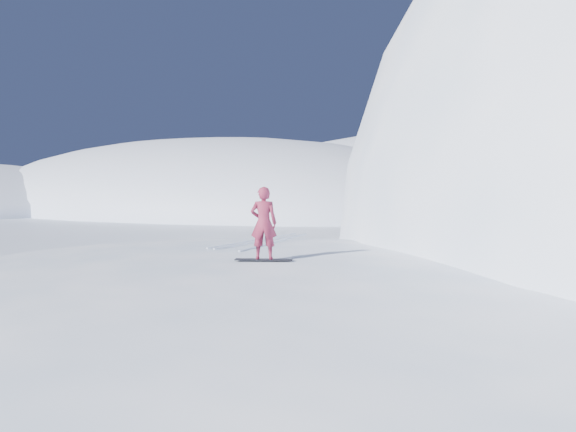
# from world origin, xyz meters

# --- Properties ---
(ground) EXTENTS (400.00, 400.00, 0.00)m
(ground) POSITION_xyz_m (0.00, 0.00, 0.00)
(ground) COLOR white
(ground) RESTS_ON ground
(near_ridge) EXTENTS (36.00, 28.00, 4.80)m
(near_ridge) POSITION_xyz_m (1.00, 3.00, 0.00)
(near_ridge) COLOR white
(near_ridge) RESTS_ON ground
(far_ridge_a) EXTENTS (120.00, 70.00, 28.00)m
(far_ridge_a) POSITION_xyz_m (-70.00, 60.00, 0.00)
(far_ridge_a) COLOR white
(far_ridge_a) RESTS_ON ground
(far_ridge_c) EXTENTS (140.00, 90.00, 36.00)m
(far_ridge_c) POSITION_xyz_m (-40.00, 110.00, 0.00)
(far_ridge_c) COLOR white
(far_ridge_c) RESTS_ON ground
(wind_bumps) EXTENTS (16.00, 14.40, 1.00)m
(wind_bumps) POSITION_xyz_m (-0.56, 2.12, 0.00)
(wind_bumps) COLOR white
(wind_bumps) RESTS_ON ground
(snowboard) EXTENTS (1.39, 1.07, 0.02)m
(snowboard) POSITION_xyz_m (1.25, 0.79, 2.41)
(snowboard) COLOR black
(snowboard) RESTS_ON near_ridge
(snowboarder) EXTENTS (0.82, 0.76, 1.87)m
(snowboarder) POSITION_xyz_m (1.25, 0.79, 3.36)
(snowboarder) COLOR maroon
(snowboarder) RESTS_ON snowboard
(vapor_plume) EXTENTS (9.86, 7.88, 6.90)m
(vapor_plume) POSITION_xyz_m (-47.60, 45.91, 0.00)
(vapor_plume) COLOR white
(vapor_plume) RESTS_ON ground
(board_tracks) EXTENTS (2.49, 5.93, 0.04)m
(board_tracks) POSITION_xyz_m (-1.97, 4.58, 2.42)
(board_tracks) COLOR silver
(board_tracks) RESTS_ON ground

